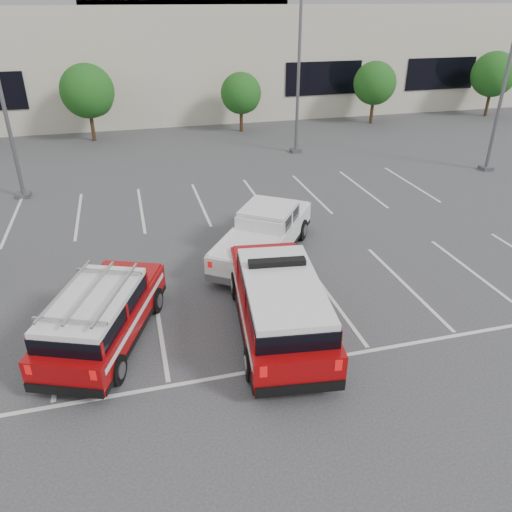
{
  "coord_description": "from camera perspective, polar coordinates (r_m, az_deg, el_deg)",
  "views": [
    {
      "loc": [
        -3.02,
        -12.45,
        8.51
      ],
      "look_at": [
        0.62,
        1.35,
        1.05
      ],
      "focal_mm": 35.0,
      "sensor_mm": 36.0,
      "label": 1
    }
  ],
  "objects": [
    {
      "name": "ground",
      "position": [
        15.38,
        -0.96,
        -6.0
      ],
      "size": [
        120.0,
        120.0,
        0.0
      ],
      "primitive_type": "plane",
      "color": "#353538",
      "rests_on": "ground"
    },
    {
      "name": "stall_markings",
      "position": [
        19.2,
        -4.19,
        1.23
      ],
      "size": [
        23.0,
        15.0,
        0.01
      ],
      "primitive_type": "cube",
      "color": "silver",
      "rests_on": "ground"
    },
    {
      "name": "convention_building",
      "position": [
        44.59,
        -11.47,
        22.22
      ],
      "size": [
        60.0,
        16.99,
        13.2
      ],
      "color": "beige",
      "rests_on": "ground"
    },
    {
      "name": "tree_mid_left",
      "position": [
        34.98,
        -18.55,
        17.26
      ],
      "size": [
        3.37,
        3.37,
        4.85
      ],
      "color": "#3F2B19",
      "rests_on": "ground"
    },
    {
      "name": "tree_mid_right",
      "position": [
        35.94,
        -1.6,
        17.96
      ],
      "size": [
        2.77,
        2.77,
        3.99
      ],
      "color": "#3F2B19",
      "rests_on": "ground"
    },
    {
      "name": "tree_right",
      "position": [
        39.38,
        13.49,
        18.51
      ],
      "size": [
        3.07,
        3.07,
        4.42
      ],
      "color": "#3F2B19",
      "rests_on": "ground"
    },
    {
      "name": "tree_far_right",
      "position": [
        44.84,
        25.55,
        18.09
      ],
      "size": [
        3.37,
        3.37,
        4.85
      ],
      "color": "#3F2B19",
      "rests_on": "ground"
    },
    {
      "name": "light_pole_mid",
      "position": [
        30.35,
        4.93,
        21.21
      ],
      "size": [
        0.9,
        0.6,
        10.24
      ],
      "color": "#59595E",
      "rests_on": "ground"
    },
    {
      "name": "light_pole_right",
      "position": [
        29.61,
        26.79,
        18.42
      ],
      "size": [
        0.9,
        0.6,
        10.24
      ],
      "color": "#59595E",
      "rests_on": "ground"
    },
    {
      "name": "fire_chief_suv",
      "position": [
        13.9,
        2.66,
        -5.88
      ],
      "size": [
        2.88,
        6.15,
        2.08
      ],
      "rotation": [
        0.0,
        0.0,
        -0.12
      ],
      "color": "#8B0608",
      "rests_on": "ground"
    },
    {
      "name": "white_pickup",
      "position": [
        18.12,
        0.94,
        2.07
      ],
      "size": [
        4.92,
        5.84,
        1.76
      ],
      "rotation": [
        0.0,
        0.0,
        -0.61
      ],
      "color": "silver",
      "rests_on": "ground"
    },
    {
      "name": "ladder_suv",
      "position": [
        14.14,
        -17.12,
        -6.97
      ],
      "size": [
        3.63,
        5.31,
        1.95
      ],
      "rotation": [
        0.0,
        0.0,
        -0.38
      ],
      "color": "#8B0608",
      "rests_on": "ground"
    }
  ]
}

